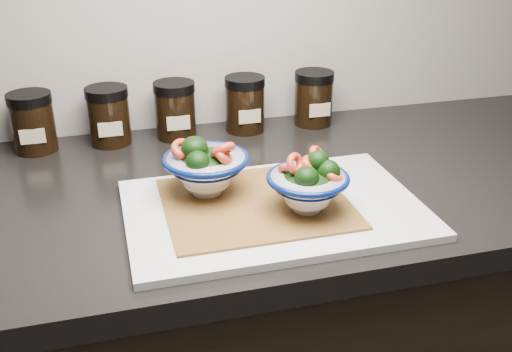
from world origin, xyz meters
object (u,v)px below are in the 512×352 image
object	(u,v)px
spice_jar_b	(109,116)
spice_jar_d	(245,104)
spice_jar_a	(33,122)
cutting_board	(274,209)
bowl_left	(206,168)
spice_jar_e	(314,98)
spice_jar_c	(175,110)
bowl_right	(309,185)

from	to	relation	value
spice_jar_b	spice_jar_d	bearing A→B (deg)	0.00
spice_jar_a	cutting_board	bearing A→B (deg)	-44.23
bowl_left	spice_jar_e	distance (m)	0.41
bowl_left	spice_jar_d	distance (m)	0.32
spice_jar_c	spice_jar_e	size ratio (longest dim) A/B	1.00
spice_jar_a	spice_jar_e	size ratio (longest dim) A/B	1.00
spice_jar_d	spice_jar_e	distance (m)	0.15
cutting_board	spice_jar_c	world-z (taller)	spice_jar_c
spice_jar_e	spice_jar_d	bearing A→B (deg)	180.00
spice_jar_b	spice_jar_c	distance (m)	0.13
spice_jar_a	spice_jar_d	bearing A→B (deg)	0.00
cutting_board	spice_jar_b	bearing A→B (deg)	122.45
bowl_left	spice_jar_c	size ratio (longest dim) A/B	1.21
spice_jar_a	bowl_right	bearing A→B (deg)	-43.23
spice_jar_a	spice_jar_c	size ratio (longest dim) A/B	1.00
spice_jar_e	spice_jar_c	bearing A→B (deg)	180.00
cutting_board	spice_jar_e	size ratio (longest dim) A/B	3.98
bowl_right	spice_jar_e	xyz separation A→B (m)	(0.15, 0.39, 0.00)
cutting_board	spice_jar_a	size ratio (longest dim) A/B	3.98
bowl_left	bowl_right	bearing A→B (deg)	-34.48
bowl_left	spice_jar_b	distance (m)	0.32
cutting_board	spice_jar_d	bearing A→B (deg)	82.75
cutting_board	spice_jar_a	bearing A→B (deg)	135.77
bowl_left	spice_jar_a	bearing A→B (deg)	133.14
cutting_board	spice_jar_b	world-z (taller)	spice_jar_b
bowl_right	spice_jar_a	xyz separation A→B (m)	(-0.41, 0.39, 0.00)
bowl_left	spice_jar_a	world-z (taller)	bowl_left
bowl_right	spice_jar_c	bearing A→B (deg)	110.23
spice_jar_a	spice_jar_b	size ratio (longest dim) A/B	1.00
spice_jar_b	spice_jar_d	xyz separation A→B (m)	(0.27, 0.00, 0.00)
spice_jar_c	spice_jar_a	bearing A→B (deg)	180.00
spice_jar_e	cutting_board	bearing A→B (deg)	-118.57
cutting_board	bowl_left	bearing A→B (deg)	145.21
spice_jar_a	spice_jar_c	world-z (taller)	same
bowl_right	spice_jar_a	bearing A→B (deg)	136.77
cutting_board	spice_jar_d	xyz separation A→B (m)	(0.05, 0.36, 0.05)
cutting_board	spice_jar_b	distance (m)	0.43
bowl_left	spice_jar_e	world-z (taller)	bowl_left
bowl_left	spice_jar_b	bearing A→B (deg)	114.69
cutting_board	bowl_right	world-z (taller)	bowl_right
cutting_board	spice_jar_a	distance (m)	0.51
cutting_board	spice_jar_c	bearing A→B (deg)	105.30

